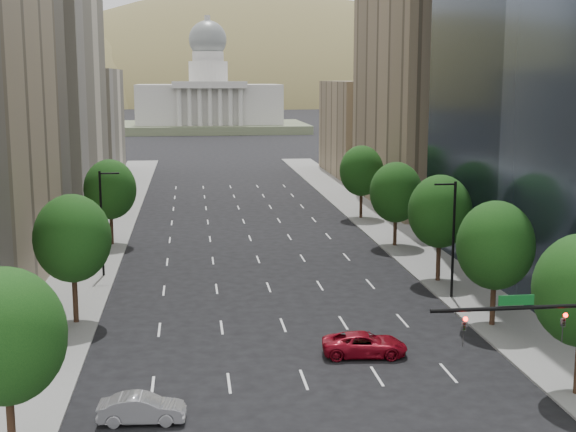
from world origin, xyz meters
name	(u,v)px	position (x,y,z in m)	size (l,w,h in m)	color
sidewalk_left	(71,293)	(-15.50, 60.00, 0.07)	(6.00, 200.00, 0.15)	slate
sidewalk_right	(455,280)	(15.50, 60.00, 0.07)	(6.00, 200.00, 0.15)	slate
midrise_cream_left	(37,70)	(-25.00, 103.00, 17.50)	(14.00, 30.00, 35.00)	beige
filler_left	(76,123)	(-25.00, 136.00, 9.00)	(14.00, 26.00, 18.00)	beige
parking_tan_right	(429,90)	(25.00, 100.00, 15.00)	(14.00, 30.00, 30.00)	#8C7759
filler_right	(371,128)	(25.00, 133.00, 8.00)	(14.00, 26.00, 16.00)	#8C7759
tree_right_2	(495,245)	(14.00, 48.00, 5.60)	(5.20, 5.20, 8.61)	#382316
tree_right_3	(440,211)	(14.00, 60.00, 5.89)	(5.20, 5.20, 8.89)	#382316
tree_right_4	(396,192)	(14.00, 74.00, 5.46)	(5.20, 5.20, 8.46)	#382316
tree_right_5	(361,171)	(14.00, 90.00, 5.75)	(5.20, 5.20, 8.75)	#382316
tree_left_0	(6,336)	(-14.00, 32.00, 5.75)	(5.20, 5.20, 8.75)	#382316
tree_left_1	(72,238)	(-14.00, 52.00, 5.96)	(5.20, 5.20, 8.97)	#382316
tree_left_2	(110,189)	(-14.00, 78.00, 5.68)	(5.20, 5.20, 8.68)	#382316
streetlight_rn	(453,236)	(13.44, 55.00, 4.84)	(1.70, 0.20, 9.00)	black
streetlight_ln	(102,221)	(-13.44, 65.00, 4.84)	(1.70, 0.20, 9.00)	black
traffic_signal	(573,342)	(10.53, 30.00, 5.17)	(9.12, 0.40, 7.38)	black
capitol	(209,104)	(0.00, 249.71, 8.58)	(60.00, 40.00, 35.20)	#596647
foothills	(245,150)	(34.67, 599.39, -37.78)	(720.00, 413.00, 263.00)	olive
car_silver	(142,409)	(-8.63, 35.48, 0.70)	(1.48, 4.25, 1.40)	#A6A6AC
car_red_far	(365,344)	(4.20, 43.43, 0.71)	(2.37, 5.14, 1.43)	maroon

